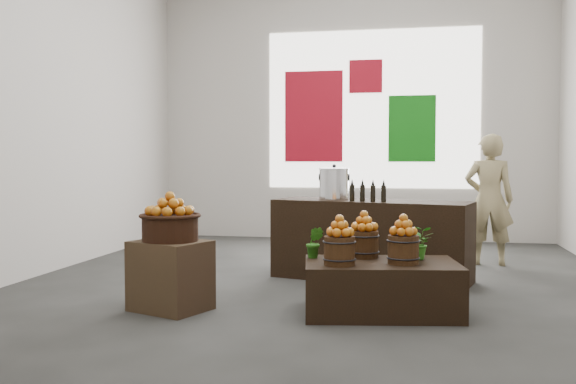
% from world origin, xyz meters
% --- Properties ---
extents(ground, '(7.00, 7.00, 0.00)m').
position_xyz_m(ground, '(0.00, 0.00, 0.00)').
color(ground, '#363634').
rests_on(ground, ground).
extents(back_wall, '(6.00, 0.04, 4.00)m').
position_xyz_m(back_wall, '(0.00, 3.50, 2.00)').
color(back_wall, '#B8B2AA').
rests_on(back_wall, ground).
extents(back_opening, '(3.20, 0.02, 2.40)m').
position_xyz_m(back_opening, '(0.30, 3.48, 2.00)').
color(back_opening, white).
rests_on(back_opening, back_wall).
extents(deco_red_left, '(0.90, 0.04, 1.40)m').
position_xyz_m(deco_red_left, '(-0.60, 3.47, 1.90)').
color(deco_red_left, maroon).
rests_on(deco_red_left, back_wall).
extents(deco_green_right, '(0.70, 0.04, 1.00)m').
position_xyz_m(deco_green_right, '(0.90, 3.47, 1.70)').
color(deco_green_right, '#0F6610').
rests_on(deco_green_right, back_wall).
extents(deco_red_upper, '(0.50, 0.04, 0.50)m').
position_xyz_m(deco_red_upper, '(0.20, 3.47, 2.50)').
color(deco_red_upper, maroon).
rests_on(deco_red_upper, back_wall).
extents(crate, '(0.71, 0.65, 0.57)m').
position_xyz_m(crate, '(-1.05, -1.46, 0.29)').
color(crate, '#443520').
rests_on(crate, ground).
extents(wicker_basket, '(0.46, 0.46, 0.21)m').
position_xyz_m(wicker_basket, '(-1.05, -1.46, 0.68)').
color(wicker_basket, black).
rests_on(wicker_basket, crate).
extents(apples_in_basket, '(0.36, 0.36, 0.19)m').
position_xyz_m(apples_in_basket, '(-1.05, -1.46, 0.88)').
color(apples_in_basket, '#8F0E04').
rests_on(apples_in_basket, wicker_basket).
extents(display_table, '(1.32, 0.93, 0.42)m').
position_xyz_m(display_table, '(0.66, -1.26, 0.21)').
color(display_table, black).
rests_on(display_table, ground).
extents(apple_bucket_front_left, '(0.24, 0.24, 0.22)m').
position_xyz_m(apple_bucket_front_left, '(0.35, -1.48, 0.53)').
color(apple_bucket_front_left, '#3D2410').
rests_on(apple_bucket_front_left, display_table).
extents(apples_in_bucket_front_left, '(0.18, 0.18, 0.16)m').
position_xyz_m(apples_in_bucket_front_left, '(0.35, -1.48, 0.73)').
color(apples_in_bucket_front_left, '#8F0E04').
rests_on(apples_in_bucket_front_left, apple_bucket_front_left).
extents(apple_bucket_front_right, '(0.24, 0.24, 0.22)m').
position_xyz_m(apple_bucket_front_right, '(0.84, -1.33, 0.53)').
color(apple_bucket_front_right, '#3D2410').
rests_on(apple_bucket_front_right, display_table).
extents(apples_in_bucket_front_right, '(0.18, 0.18, 0.16)m').
position_xyz_m(apples_in_bucket_front_right, '(0.84, -1.33, 0.73)').
color(apples_in_bucket_front_right, '#8F0E04').
rests_on(apples_in_bucket_front_right, apple_bucket_front_right).
extents(apple_bucket_rear, '(0.24, 0.24, 0.22)m').
position_xyz_m(apple_bucket_rear, '(0.51, -1.06, 0.53)').
color(apple_bucket_rear, '#3D2410').
rests_on(apple_bucket_rear, display_table).
extents(apples_in_bucket_rear, '(0.18, 0.18, 0.16)m').
position_xyz_m(apples_in_bucket_rear, '(0.51, -1.06, 0.73)').
color(apples_in_bucket_rear, '#8F0E04').
rests_on(apples_in_bucket_rear, apple_bucket_rear).
extents(herb_garnish_right, '(0.27, 0.24, 0.28)m').
position_xyz_m(herb_garnish_right, '(0.96, -1.07, 0.56)').
color(herb_garnish_right, '#256715').
rests_on(herb_garnish_right, display_table).
extents(herb_garnish_left, '(0.15, 0.12, 0.26)m').
position_xyz_m(herb_garnish_left, '(0.11, -1.16, 0.55)').
color(herb_garnish_left, '#256715').
rests_on(herb_garnish_left, display_table).
extents(counter, '(2.10, 1.13, 0.82)m').
position_xyz_m(counter, '(0.49, 0.19, 0.41)').
color(counter, black).
rests_on(counter, ground).
extents(stock_pot_left, '(0.31, 0.31, 0.31)m').
position_xyz_m(stock_pot_left, '(0.10, 0.30, 0.97)').
color(stock_pot_left, silver).
rests_on(stock_pot_left, counter).
extents(oil_cruets, '(0.30, 0.13, 0.23)m').
position_xyz_m(oil_cruets, '(0.44, -0.00, 0.93)').
color(oil_cruets, black).
rests_on(oil_cruets, counter).
extents(shopper, '(0.58, 0.39, 1.54)m').
position_xyz_m(shopper, '(1.79, 1.39, 0.77)').
color(shopper, '#8D7F56').
rests_on(shopper, ground).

